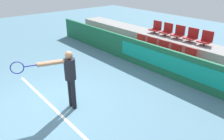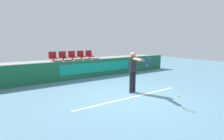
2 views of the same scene
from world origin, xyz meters
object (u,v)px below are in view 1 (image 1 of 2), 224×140
stadium_chair_8 (191,36)px  tennis_player (67,74)px  stadium_chair_4 (188,57)px  stadium_chair_1 (150,45)px  stadium_chair_6 (167,30)px  stadium_chair_3 (174,52)px  stadium_chair_7 (178,33)px  stadium_chair_2 (161,48)px  stadium_chair_5 (156,28)px  stadium_chair_0 (139,42)px  stadium_chair_9 (206,39)px

stadium_chair_8 → tennis_player: tennis_player is taller
stadium_chair_4 → tennis_player: 4.62m
stadium_chair_1 → tennis_player: tennis_player is taller
stadium_chair_6 → stadium_chair_3: bearing=-41.1°
stadium_chair_1 → stadium_chair_7: bearing=60.1°
stadium_chair_2 → stadium_chair_5: (-1.24, 1.08, 0.46)m
stadium_chair_2 → stadium_chair_0: bearing=180.0°
stadium_chair_6 → stadium_chair_8: size_ratio=1.00×
stadium_chair_0 → stadium_chair_9: (2.48, 1.08, 0.46)m
stadium_chair_0 → stadium_chair_9: bearing=23.5°
stadium_chair_7 → stadium_chair_9: same height
stadium_chair_2 → stadium_chair_9: (1.24, 1.08, 0.46)m
stadium_chair_3 → stadium_chair_6: stadium_chair_6 is taller
stadium_chair_4 → stadium_chair_6: size_ratio=1.00×
stadium_chair_2 → stadium_chair_8: 1.33m
stadium_chair_0 → stadium_chair_6: (0.62, 1.08, 0.46)m
stadium_chair_1 → tennis_player: (1.02, -4.53, 0.35)m
stadium_chair_0 → stadium_chair_5: (0.00, 1.08, 0.46)m
stadium_chair_4 → stadium_chair_5: size_ratio=1.00×
stadium_chair_1 → tennis_player: size_ratio=0.33×
stadium_chair_5 → stadium_chair_6: 0.62m
stadium_chair_3 → stadium_chair_7: size_ratio=1.00×
stadium_chair_0 → stadium_chair_5: stadium_chair_5 is taller
stadium_chair_9 → stadium_chair_7: bearing=180.0°
stadium_chair_6 → tennis_player: tennis_player is taller
stadium_chair_3 → stadium_chair_9: 1.33m
stadium_chair_2 → stadium_chair_9: size_ratio=1.00×
stadium_chair_4 → tennis_player: bearing=-100.5°
stadium_chair_7 → stadium_chair_8: (0.62, 0.00, 0.00)m
stadium_chair_9 → stadium_chair_8: bearing=180.0°
stadium_chair_8 → stadium_chair_9: 0.62m
stadium_chair_5 → stadium_chair_2: bearing=-41.1°
stadium_chair_4 → stadium_chair_8: size_ratio=1.00×
stadium_chair_6 → tennis_player: (1.02, -5.61, -0.11)m
stadium_chair_0 → stadium_chair_8: bearing=30.1°
stadium_chair_0 → stadium_chair_2: same height
stadium_chair_7 → stadium_chair_8: size_ratio=1.00×
stadium_chair_5 → tennis_player: bearing=-73.7°
stadium_chair_2 → stadium_chair_8: size_ratio=1.00×
stadium_chair_6 → stadium_chair_8: same height
stadium_chair_4 → stadium_chair_5: (-2.48, 1.08, 0.46)m
stadium_chair_8 → stadium_chair_9: same height
stadium_chair_0 → stadium_chair_9: 2.74m
stadium_chair_7 → stadium_chair_2: bearing=-90.0°
stadium_chair_5 → stadium_chair_9: 2.48m
stadium_chair_4 → stadium_chair_9: stadium_chair_9 is taller
stadium_chair_1 → stadium_chair_6: size_ratio=1.00×
stadium_chair_5 → stadium_chair_8: bearing=0.0°
stadium_chair_1 → stadium_chair_9: size_ratio=1.00×
stadium_chair_3 → stadium_chair_4: 0.62m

